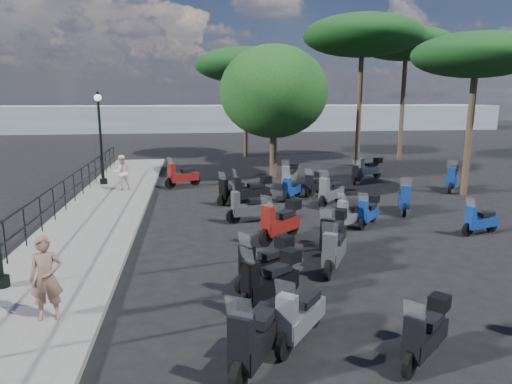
{
  "coord_description": "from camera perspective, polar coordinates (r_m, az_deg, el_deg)",
  "views": [
    {
      "loc": [
        -3.24,
        -11.97,
        4.2
      ],
      "look_at": [
        -1.25,
        2.03,
        1.2
      ],
      "focal_mm": 32.0,
      "sensor_mm": 36.0,
      "label": 1
    }
  ],
  "objects": [
    {
      "name": "ground",
      "position": [
        13.09,
        6.72,
        -6.82
      ],
      "size": [
        120.0,
        120.0,
        0.0
      ],
      "primitive_type": "plane",
      "color": "black",
      "rests_on": "ground"
    },
    {
      "name": "sidewalk",
      "position": [
        15.86,
        -19.7,
        -3.81
      ],
      "size": [
        3.0,
        30.0,
        0.15
      ],
      "primitive_type": "cube",
      "color": "slate",
      "rests_on": "ground"
    },
    {
      "name": "railing",
      "position": [
        15.81,
        -24.67,
        -1.19
      ],
      "size": [
        0.04,
        26.04,
        1.1
      ],
      "color": "black",
      "rests_on": "sidewalk"
    },
    {
      "name": "lamp_post_2",
      "position": [
        22.19,
        -18.9,
        7.09
      ],
      "size": [
        0.44,
        1.23,
        4.22
      ],
      "rotation": [
        0.0,
        0.0,
        0.16
      ],
      "color": "black",
      "rests_on": "sidewalk"
    },
    {
      "name": "woman",
      "position": [
        9.26,
        -24.76,
        -9.75
      ],
      "size": [
        0.61,
        0.44,
        1.59
      ],
      "primitive_type": "imported",
      "rotation": [
        0.0,
        0.0,
        0.1
      ],
      "color": "brown",
      "rests_on": "sidewalk"
    },
    {
      "name": "pedestrian_far",
      "position": [
        20.72,
        -16.46,
        2.36
      ],
      "size": [
        0.9,
        0.81,
        1.53
      ],
      "primitive_type": "imported",
      "rotation": [
        0.0,
        0.0,
        3.52
      ],
      "color": "beige",
      "rests_on": "sidewalk"
    },
    {
      "name": "scooter_1",
      "position": [
        7.37,
        -0.05,
        -17.96
      ],
      "size": [
        1.09,
        1.68,
        1.49
      ],
      "rotation": [
        0.0,
        0.0,
        2.61
      ],
      "color": "black",
      "rests_on": "ground"
    },
    {
      "name": "scooter_2",
      "position": [
        10.28,
        1.18,
        -9.0
      ],
      "size": [
        1.49,
        1.15,
        1.37
      ],
      "rotation": [
        0.0,
        0.0,
        2.2
      ],
      "color": "black",
      "rests_on": "ground"
    },
    {
      "name": "scooter_3",
      "position": [
        15.33,
        -0.81,
        -2.05
      ],
      "size": [
        1.73,
        0.67,
        1.39
      ],
      "rotation": [
        0.0,
        0.0,
        1.8
      ],
      "color": "black",
      "rests_on": "ground"
    },
    {
      "name": "scooter_4",
      "position": [
        18.03,
        -3.0,
        -0.0
      ],
      "size": [
        1.34,
        1.16,
        1.33
      ],
      "rotation": [
        0.0,
        0.0,
        2.28
      ],
      "color": "black",
      "rests_on": "ground"
    },
    {
      "name": "scooter_5",
      "position": [
        21.5,
        -9.24,
        1.94
      ],
      "size": [
        1.65,
        1.08,
        1.47
      ],
      "rotation": [
        0.0,
        0.0,
        2.11
      ],
      "color": "black",
      "rests_on": "ground"
    },
    {
      "name": "scooter_6",
      "position": [
        8.07,
        20.4,
        -16.35
      ],
      "size": [
        1.26,
        1.15,
        1.24
      ],
      "rotation": [
        0.0,
        0.0,
        2.29
      ],
      "color": "black",
      "rests_on": "ground"
    },
    {
      "name": "scooter_7",
      "position": [
        8.12,
        5.46,
        -15.36
      ],
      "size": [
        1.15,
        1.41,
        1.36
      ],
      "rotation": [
        0.0,
        0.0,
        2.47
      ],
      "color": "black",
      "rests_on": "ground"
    },
    {
      "name": "scooter_8",
      "position": [
        11.31,
        9.69,
        -7.4
      ],
      "size": [
        0.99,
        1.56,
        1.38
      ],
      "rotation": [
        0.0,
        0.0,
        2.63
      ],
      "color": "black",
      "rests_on": "ground"
    },
    {
      "name": "scooter_9",
      "position": [
        13.4,
        3.07,
        -3.8
      ],
      "size": [
        1.48,
        1.4,
        1.48
      ],
      "rotation": [
        0.0,
        0.0,
        2.32
      ],
      "color": "black",
      "rests_on": "ground"
    },
    {
      "name": "scooter_10",
      "position": [
        17.77,
        -0.64,
        0.13
      ],
      "size": [
        1.8,
        0.78,
        1.46
      ],
      "rotation": [
        0.0,
        0.0,
        1.84
      ],
      "color": "black",
      "rests_on": "ground"
    },
    {
      "name": "scooter_11",
      "position": [
        21.18,
        4.22,
        1.94
      ],
      "size": [
        1.05,
        1.56,
        1.38
      ],
      "rotation": [
        0.0,
        0.0,
        2.61
      ],
      "color": "black",
      "rests_on": "ground"
    },
    {
      "name": "scooter_14",
      "position": [
        12.43,
        9.62,
        -5.28
      ],
      "size": [
        1.14,
        1.62,
        1.45
      ],
      "rotation": [
        0.0,
        0.0,
        2.58
      ],
      "color": "black",
      "rests_on": "ground"
    },
    {
      "name": "scooter_15",
      "position": [
        14.9,
        11.9,
        -2.93
      ],
      "size": [
        1.42,
        0.9,
        1.25
      ],
      "rotation": [
        0.0,
        0.0,
        2.08
      ],
      "color": "black",
      "rests_on": "ground"
    },
    {
      "name": "scooter_16",
      "position": [
        19.67,
        7.21,
        0.92
      ],
      "size": [
        1.07,
        1.29,
        1.22
      ],
      "rotation": [
        0.0,
        0.0,
        2.48
      ],
      "color": "black",
      "rests_on": "ground"
    },
    {
      "name": "scooter_17",
      "position": [
        18.75,
        4.5,
        0.32
      ],
      "size": [
        1.0,
        1.29,
        1.22
      ],
      "rotation": [
        0.0,
        0.0,
        2.51
      ],
      "color": "black",
      "rests_on": "ground"
    },
    {
      "name": "scooter_20",
      "position": [
        15.61,
        26.19,
        -3.32
      ],
      "size": [
        1.45,
        0.66,
        1.19
      ],
      "rotation": [
        0.0,
        0.0,
        1.88
      ],
      "color": "black",
      "rests_on": "ground"
    },
    {
      "name": "scooter_21",
      "position": [
        15.37,
        13.84,
        -2.48
      ],
      "size": [
        1.12,
        1.23,
        1.2
      ],
      "rotation": [
        0.0,
        0.0,
        2.42
      ],
      "color": "black",
      "rests_on": "ground"
    },
    {
      "name": "scooter_22",
      "position": [
        17.88,
        9.31,
        -0.09
      ],
      "size": [
        1.37,
        1.4,
        1.47
      ],
      "rotation": [
        0.0,
        0.0,
        2.37
      ],
      "color": "black",
      "rests_on": "ground"
    },
    {
      "name": "scooter_23",
      "position": [
        22.74,
        12.48,
        2.1
      ],
      "size": [
        0.89,
        1.32,
        1.19
      ],
      "rotation": [
        0.0,
        0.0,
        2.59
      ],
      "color": "black",
      "rests_on": "ground"
    },
    {
      "name": "scooter_27",
      "position": [
        17.44,
        17.99,
        -0.9
      ],
      "size": [
        0.88,
        1.67,
        1.4
      ],
      "rotation": [
        0.0,
        0.0,
        2.75
      ],
      "color": "black",
      "rests_on": "ground"
    },
    {
      "name": "scooter_28",
      "position": [
        22.16,
        23.28,
        1.51
      ],
      "size": [
        1.22,
        1.58,
        1.46
      ],
      "rotation": [
        0.0,
        0.0,
        2.52
      ],
      "color": "black",
      "rests_on": "ground"
    },
    {
      "name": "scooter_29",
      "position": [
        24.08,
        13.9,
        2.85
      ],
      "size": [
        1.68,
        0.88,
        1.4
      ],
      "rotation": [
        0.0,
        0.0,
        1.94
      ],
      "color": "black",
      "rests_on": "ground"
    },
    {
      "name": "scooter_30",
      "position": [
        9.4,
        1.76,
        -11.07
      ],
      "size": [
        1.49,
        1.15,
        1.37
      ],
      "rotation": [
        0.0,
        0.0,
        2.2
      ],
      "color": "black",
      "rests_on": "ground"
    },
    {
      "name": "broadleaf_tree",
      "position": [
        23.58,
        2.22,
        12.4
      ],
      "size": [
        5.49,
        5.49,
        6.72
      ],
      "color": "#38281E",
      "rests_on": "ground"
    },
    {
      "name": "pine_0",
      "position": [
        28.43,
        13.17,
        18.46
      ],
      "size": [
        6.88,
        6.88,
        8.78
      ],
      "color": "#38281E",
      "rests_on": "ground"
    },
    {
      "name": "pine_1",
      "position": [
        31.47,
        18.29,
        17.12
      ],
      "size": [
        5.91,
        5.91,
        8.4
      ],
      "color": "#38281E",
      "rests_on": "ground"
    },
    {
      "name": "pine_2",
      "position": [
        31.98,
        -1.35,
        15.55
      ],
      "size": [
        6.86,
        6.86,
        7.41
      ],
      "color": "#38281E",
      "rests_on": "ground"
    },
    {
      "name": "pine_3",
      "position": [
        21.33,
        25.86,
        15.08
      ],
      "size": [
        5.23,
        5.23,
        6.73
      ],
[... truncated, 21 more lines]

